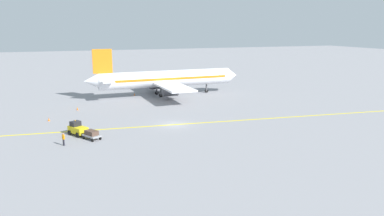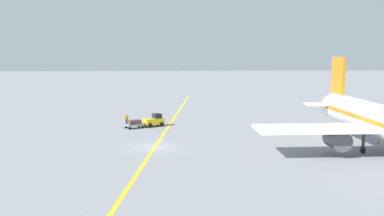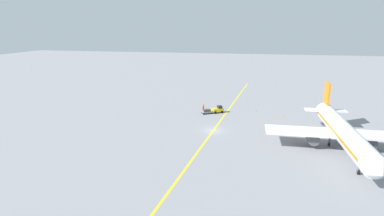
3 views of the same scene
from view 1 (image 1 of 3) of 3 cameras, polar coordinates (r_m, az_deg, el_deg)
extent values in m
plane|color=gray|center=(58.91, -2.69, -2.55)|extent=(400.00, 400.00, 0.00)
cube|color=yellow|center=(58.91, -2.69, -2.55)|extent=(12.49, 119.43, 0.01)
cylinder|color=white|center=(83.64, -3.81, 4.50)|extent=(4.29, 30.08, 3.60)
cone|color=white|center=(89.91, 6.09, 5.00)|extent=(3.47, 2.48, 3.42)
cone|color=white|center=(80.14, -15.14, 3.98)|extent=(3.13, 3.07, 3.06)
cube|color=orange|center=(83.62, -3.82, 4.60)|extent=(4.26, 27.08, 0.50)
cube|color=white|center=(83.45, -4.46, 3.97)|extent=(28.11, 5.85, 0.36)
cylinder|color=#4C4C51|center=(88.37, -5.42, 3.60)|extent=(2.27, 3.25, 2.20)
cylinder|color=#4C4C51|center=(78.94, -3.36, 2.60)|extent=(2.27, 3.25, 2.20)
cube|color=orange|center=(80.01, -13.51, 6.94)|extent=(0.45, 4.01, 5.00)
cube|color=white|center=(80.52, -13.02, 4.20)|extent=(9.05, 2.61, 0.24)
cylinder|color=#4C4C51|center=(87.39, 2.22, 3.26)|extent=(0.36, 0.36, 2.00)
cylinder|color=black|center=(87.55, 2.21, 2.61)|extent=(0.30, 0.81, 0.80)
cylinder|color=#4C4C51|center=(84.93, -5.41, 2.95)|extent=(0.36, 0.36, 2.00)
cylinder|color=black|center=(85.10, -5.40, 2.29)|extent=(0.30, 0.81, 0.80)
cylinder|color=#4C4C51|center=(81.91, -4.78, 2.62)|extent=(0.36, 0.36, 2.00)
cylinder|color=black|center=(82.08, -4.76, 1.93)|extent=(0.30, 0.81, 0.80)
cube|color=gold|center=(55.44, -16.98, -3.18)|extent=(3.35, 2.79, 0.90)
cube|color=black|center=(55.69, -17.34, -2.28)|extent=(1.59, 1.65, 0.70)
sphere|color=orange|center=(55.58, -17.37, -1.85)|extent=(0.16, 0.16, 0.16)
cylinder|color=black|center=(55.97, -18.14, -3.59)|extent=(0.73, 0.56, 0.70)
cylinder|color=black|center=(56.74, -16.86, -3.29)|extent=(0.73, 0.56, 0.70)
cylinder|color=black|center=(54.37, -17.04, -3.97)|extent=(0.73, 0.56, 0.70)
cylinder|color=black|center=(55.16, -15.74, -3.66)|extent=(0.73, 0.56, 0.70)
cube|color=gray|center=(52.93, -15.05, -4.07)|extent=(2.95, 2.51, 0.20)
cube|color=#4C382D|center=(52.83, -15.07, -3.66)|extent=(2.14, 1.88, 0.60)
cylinder|color=black|center=(53.51, -16.22, -4.32)|extent=(0.45, 0.34, 0.44)
cylinder|color=black|center=(54.19, -15.12, -4.05)|extent=(0.45, 0.34, 0.44)
cylinder|color=black|center=(51.86, -14.93, -4.77)|extent=(0.45, 0.34, 0.44)
cylinder|color=black|center=(52.56, -13.81, -4.49)|extent=(0.45, 0.34, 0.44)
cylinder|color=#23232D|center=(51.41, -19.01, -4.95)|extent=(0.16, 0.16, 0.85)
cylinder|color=#23232D|center=(51.24, -18.92, -5.00)|extent=(0.16, 0.16, 0.85)
cube|color=orange|center=(51.12, -19.02, -4.20)|extent=(0.42, 0.34, 0.60)
cylinder|color=orange|center=(51.34, -19.13, -4.14)|extent=(0.10, 0.10, 0.55)
cylinder|color=orange|center=(50.91, -18.91, -4.26)|extent=(0.10, 0.10, 0.55)
sphere|color=#9E7051|center=(51.01, -19.05, -3.74)|extent=(0.22, 0.22, 0.22)
cone|color=orange|center=(65.34, -20.99, -1.63)|extent=(0.32, 0.32, 0.55)
cone|color=orange|center=(72.22, -17.06, -0.09)|extent=(0.32, 0.32, 0.55)
cone|color=orange|center=(84.90, -8.77, 2.09)|extent=(0.32, 0.32, 0.55)
camera|label=2|loc=(90.20, 31.10, 8.29)|focal=42.00mm
camera|label=3|loc=(102.40, 33.02, 14.66)|focal=28.00mm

